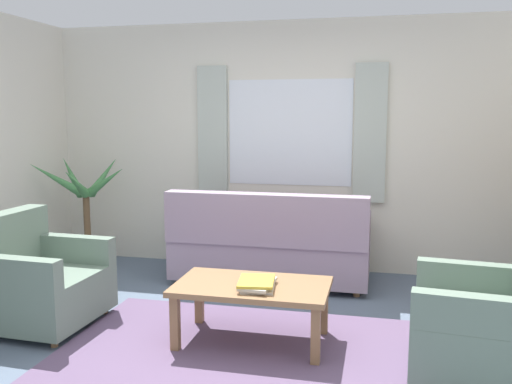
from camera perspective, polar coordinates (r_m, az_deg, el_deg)
ground_plane at (r=3.97m, az=-2.10°, el=-16.35°), size 6.24×6.24×0.00m
wall_back at (r=5.83m, az=3.60°, el=4.74°), size 5.32×0.12×2.60m
window_with_curtains at (r=5.74m, az=3.47°, el=6.18°), size 1.98×0.07×1.40m
area_rug at (r=3.97m, az=-2.10°, el=-16.27°), size 2.45×1.70×0.01m
couch at (r=5.36m, az=1.48°, el=-5.65°), size 1.90×0.82×0.92m
armchair_left at (r=4.66m, az=-21.93°, el=-8.55°), size 0.86×0.88×0.88m
armchair_right at (r=3.78m, az=23.28°, el=-12.52°), size 0.90×0.92×0.88m
coffee_table at (r=3.98m, az=-0.41°, el=-10.35°), size 1.10×0.64×0.44m
book_stack_on_table at (r=3.87m, az=0.14°, el=-9.55°), size 0.28×0.35×0.06m
potted_plant at (r=6.13m, az=-17.30°, el=-3.22°), size 1.02×1.03×1.21m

